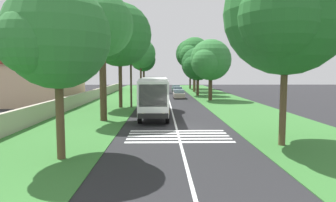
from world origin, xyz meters
TOP-DOWN VIEW (x-y plane):
  - ground at (0.00, 0.00)m, footprint 160.00×160.00m
  - grass_verge_left at (15.00, 8.20)m, footprint 120.00×8.00m
  - grass_verge_right at (15.00, -8.20)m, footprint 120.00×8.00m
  - centre_line at (15.00, 0.00)m, footprint 110.00×0.16m
  - coach_bus at (5.38, 1.80)m, footprint 11.16×2.62m
  - zebra_crossing at (-3.59, 0.00)m, footprint 4.05×6.80m
  - trailing_car_0 at (25.80, -1.69)m, footprint 4.30×1.78m
  - trailing_car_1 at (35.67, -1.99)m, footprint 4.30×1.78m
  - trailing_car_2 at (43.65, -2.09)m, footprint 4.30×1.78m
  - roadside_tree_left_0 at (12.60, 6.28)m, footprint 9.09×7.46m
  - roadside_tree_left_1 at (41.09, 5.75)m, footprint 7.37×6.30m
  - roadside_tree_left_2 at (-8.70, 6.14)m, footprint 6.02×5.04m
  - roadside_tree_left_3 at (2.70, 6.39)m, footprint 6.46×5.43m
  - roadside_tree_left_4 at (51.48, 5.72)m, footprint 7.17×5.84m
  - roadside_tree_right_0 at (41.74, -5.74)m, footprint 8.39×6.80m
  - roadside_tree_right_1 at (21.87, -6.03)m, footprint 7.51×6.11m
  - roadside_tree_right_2 at (31.03, -5.23)m, footprint 7.15×5.91m
  - roadside_tree_right_3 at (-6.31, -5.70)m, footprint 8.11×7.02m
  - roadside_tree_right_4 at (53.93, -5.98)m, footprint 8.95×7.38m
  - utility_pole at (12.98, 4.81)m, footprint 0.24×1.40m
  - roadside_wall at (20.00, 11.60)m, footprint 70.00×0.40m
  - roadside_building at (18.09, 18.00)m, footprint 13.30×10.13m

SIDE VIEW (x-z plane):
  - ground at x=0.00m, z-range 0.00..0.00m
  - zebra_crossing at x=-3.59m, z-range 0.00..0.01m
  - centre_line at x=15.00m, z-range 0.00..0.01m
  - grass_verge_left at x=15.00m, z-range 0.00..0.04m
  - grass_verge_right at x=15.00m, z-range 0.00..0.04m
  - trailing_car_0 at x=25.80m, z-range -0.05..1.38m
  - trailing_car_1 at x=35.67m, z-range -0.05..1.38m
  - trailing_car_2 at x=43.65m, z-range -0.05..1.38m
  - roadside_wall at x=20.00m, z-range 0.04..1.58m
  - coach_bus at x=5.38m, z-range 0.28..4.01m
  - roadside_building at x=18.09m, z-range 0.03..5.71m
  - utility_pole at x=12.98m, z-range 0.18..8.21m
  - roadside_tree_right_2 at x=31.03m, z-range 1.24..9.89m
  - roadside_tree_left_2 at x=-8.70m, z-range 1.60..10.04m
  - roadside_tree_right_1 at x=21.87m, z-range 1.35..10.47m
  - roadside_tree_left_4 at x=51.48m, z-range 2.05..12.25m
  - roadside_tree_right_3 at x=-6.31m, z-range 1.89..12.94m
  - roadside_tree_left_1 at x=41.09m, z-range 2.37..13.67m
  - roadside_tree_right_0 at x=41.74m, z-range 2.25..13.91m
  - roadside_tree_left_3 at x=2.70m, z-range 2.62..13.55m
  - roadside_tree_left_0 at x=12.60m, z-range 2.25..14.58m
  - roadside_tree_right_4 at x=53.93m, z-range 2.40..14.93m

